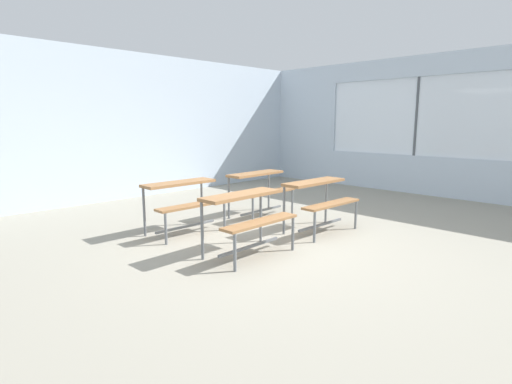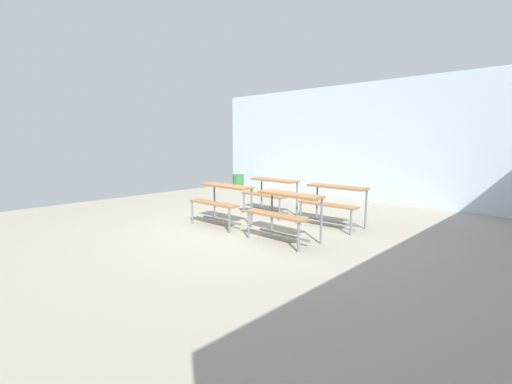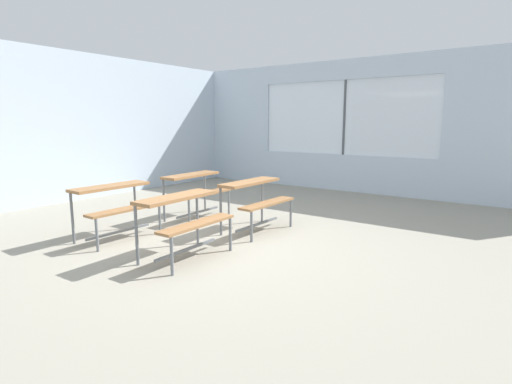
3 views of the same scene
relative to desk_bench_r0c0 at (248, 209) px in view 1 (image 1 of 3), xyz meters
name	(u,v)px [view 1 (image 1 of 3)]	position (x,y,z in m)	size (l,w,h in m)	color
ground	(283,247)	(0.57, -0.07, -0.59)	(10.00, 9.00, 0.05)	gray
wall_back	(117,126)	(0.57, 4.43, 0.94)	(10.00, 0.12, 3.00)	silver
wall_right	(446,129)	(5.57, -0.21, 0.88)	(0.12, 9.00, 3.00)	silver
desk_bench_r0c0	(248,209)	(0.00, 0.00, 0.00)	(1.11, 0.62, 0.74)	olive
desk_bench_r0c1	(320,194)	(1.47, 0.01, 0.00)	(1.11, 0.61, 0.74)	olive
desk_bench_r1c0	(184,195)	(0.01, 1.33, 0.00)	(1.11, 0.60, 0.74)	olive
desk_bench_r1c1	(260,183)	(1.54, 1.29, 0.00)	(1.12, 0.62, 0.74)	olive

